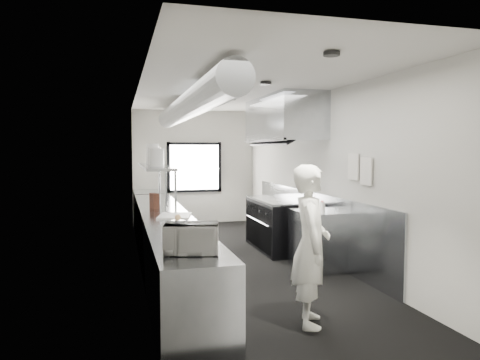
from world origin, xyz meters
TOP-DOWN VIEW (x-y plane):
  - floor at (0.00, 0.00)m, footprint 3.00×8.00m
  - ceiling at (0.00, 0.00)m, footprint 3.00×8.00m
  - wall_back at (0.00, 4.00)m, footprint 3.00×0.02m
  - wall_front at (0.00, -4.00)m, footprint 3.00×0.02m
  - wall_left at (-1.50, 0.00)m, footprint 0.02×8.00m
  - wall_right at (1.50, 0.00)m, footprint 0.02×8.00m
  - wall_cladding at (1.48, 0.30)m, footprint 0.03×5.50m
  - hvac_duct at (-0.70, 0.40)m, footprint 0.40×6.40m
  - service_window at (0.00, 3.96)m, footprint 1.36×0.05m
  - exhaust_hood at (1.10, 0.70)m, footprint 0.81×2.20m
  - prep_counter at (-1.15, -0.50)m, footprint 0.70×6.00m
  - pass_shelf at (-1.19, 1.00)m, footprint 0.45×3.00m
  - range at (1.04, 0.70)m, footprint 0.88×1.60m
  - bottle_station at (1.15, -0.70)m, footprint 0.65×0.80m
  - far_work_table at (-1.15, 3.20)m, footprint 0.70×1.20m
  - notice_sheet_a at (1.47, -1.20)m, footprint 0.02×0.28m
  - notice_sheet_b at (1.47, -1.55)m, footprint 0.02×0.28m
  - line_cook at (0.13, -2.71)m, footprint 0.58×0.71m
  - microwave at (-1.16, -2.96)m, footprint 0.52×0.44m
  - deli_tub_a at (-1.33, -2.65)m, footprint 0.15×0.15m
  - deli_tub_b at (-1.28, -2.65)m, footprint 0.15×0.15m
  - newspaper at (-0.97, -1.66)m, footprint 0.37×0.45m
  - small_plate at (-1.06, -1.15)m, footprint 0.18×0.18m
  - pastry at (-1.06, -1.15)m, footprint 0.08×0.08m
  - cutting_board at (-1.05, -0.69)m, footprint 0.56×0.66m
  - knife_block at (-1.26, 0.27)m, footprint 0.15×0.24m
  - plate_stack_a at (-1.20, 0.39)m, footprint 0.30×0.30m
  - plate_stack_b at (-1.18, 0.57)m, footprint 0.28×0.28m
  - plate_stack_c at (-1.18, 1.18)m, footprint 0.23×0.23m
  - plate_stack_d at (-1.18, 1.78)m, footprint 0.33×0.33m
  - squeeze_bottle_a at (1.10, -0.99)m, footprint 0.07×0.07m
  - squeeze_bottle_b at (1.13, -0.89)m, footprint 0.07×0.07m
  - squeeze_bottle_c at (1.10, -0.69)m, footprint 0.07×0.07m
  - squeeze_bottle_d at (1.09, -0.60)m, footprint 0.07×0.07m
  - squeeze_bottle_e at (1.07, -0.36)m, footprint 0.06×0.06m

SIDE VIEW (x-z plane):
  - floor at x=0.00m, z-range -0.01..0.01m
  - prep_counter at x=-1.15m, z-range 0.00..0.90m
  - bottle_station at x=1.15m, z-range 0.00..0.90m
  - far_work_table at x=-1.15m, z-range 0.00..0.90m
  - range at x=1.04m, z-range 0.00..0.94m
  - wall_cladding at x=1.48m, z-range 0.00..1.10m
  - line_cook at x=0.13m, z-range 0.00..1.69m
  - newspaper at x=-0.97m, z-range 0.90..0.91m
  - small_plate at x=-1.06m, z-range 0.90..0.91m
  - cutting_board at x=-1.05m, z-range 0.90..0.92m
  - deli_tub_b at x=-1.28m, z-range 0.90..1.00m
  - deli_tub_a at x=-1.33m, z-range 0.90..1.00m
  - pastry at x=-1.06m, z-range 0.91..1.00m
  - squeeze_bottle_e at x=1.07m, z-range 0.90..1.06m
  - squeeze_bottle_b at x=1.13m, z-range 0.90..1.07m
  - squeeze_bottle_a at x=1.10m, z-range 0.90..1.07m
  - squeeze_bottle_d at x=1.09m, z-range 0.90..1.07m
  - squeeze_bottle_c at x=1.10m, z-range 0.90..1.10m
  - knife_block at x=-1.26m, z-range 0.90..1.14m
  - microwave at x=-1.16m, z-range 0.90..1.17m
  - service_window at x=0.00m, z-range 0.77..2.02m
  - wall_back at x=0.00m, z-range 0.00..2.80m
  - wall_front at x=0.00m, z-range 0.00..2.80m
  - wall_left at x=-1.50m, z-range 0.00..2.80m
  - wall_right at x=1.50m, z-range 0.00..2.80m
  - pass_shelf at x=-1.19m, z-range 1.20..1.88m
  - notice_sheet_b at x=1.47m, z-range 1.36..1.74m
  - notice_sheet_a at x=1.47m, z-range 1.41..1.79m
  - plate_stack_a at x=-1.20m, z-range 1.57..1.83m
  - plate_stack_b at x=-1.18m, z-range 1.57..1.86m
  - plate_stack_c at x=-1.18m, z-range 1.57..1.88m
  - plate_stack_d at x=-1.18m, z-range 1.57..1.96m
  - exhaust_hood at x=1.10m, z-range 1.95..2.83m
  - hvac_duct at x=-0.70m, z-range 2.35..2.75m
  - ceiling at x=0.00m, z-range 2.79..2.80m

